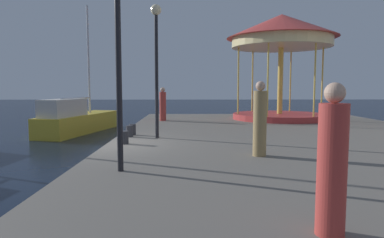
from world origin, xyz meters
name	(u,v)px	position (x,y,z in m)	size (l,w,h in m)	color
ground_plane	(108,169)	(0.00, 0.00, 0.00)	(120.00, 120.00, 0.00)	black
quay_dock	(309,156)	(6.35, 0.00, 0.40)	(12.69, 23.39, 0.80)	slate
sailboat_yellow	(77,120)	(-3.64, 8.35, 0.75)	(3.00, 6.73, 7.27)	gold
carousel	(281,41)	(7.55, 8.06, 5.02)	(5.88, 5.88, 5.63)	#B23333
lamp_post_mid_promenade	(118,32)	(1.12, -3.51, 3.65)	(0.36, 0.36, 4.14)	black
lamp_post_far_end	(156,48)	(1.46, 1.17, 3.86)	(0.36, 0.36, 4.51)	black
bollard_north	(133,130)	(0.50, 1.88, 1.00)	(0.24, 0.24, 0.40)	#2D2D33
bollard_south	(130,131)	(0.47, 1.39, 1.00)	(0.24, 0.24, 0.40)	#2D2D33
bollard_center	(125,138)	(0.57, -0.09, 1.00)	(0.24, 0.24, 0.40)	#2D2D33
person_by_the_water	(260,121)	(4.35, -1.97, 1.69)	(0.34, 0.34, 1.90)	#937A4C
person_far_corner	(332,165)	(4.21, -6.64, 1.65)	(0.34, 0.34, 1.80)	#B23833
person_near_carousel	(163,105)	(1.21, 7.22, 1.61)	(0.34, 0.34, 1.74)	#B23833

